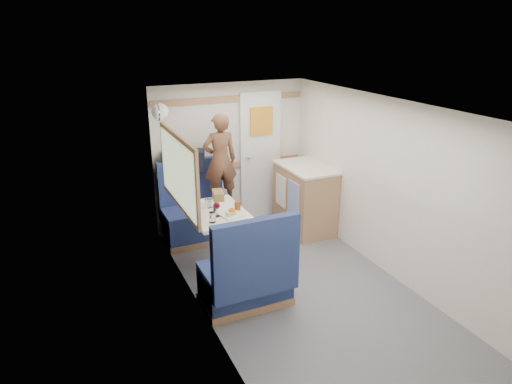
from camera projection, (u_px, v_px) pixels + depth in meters
name	position (u px, v px, depth m)	size (l,w,h in m)	color
floor	(309.00, 297.00, 4.84)	(4.50, 4.50, 0.00)	#515156
ceiling	(318.00, 109.00, 4.15)	(4.50, 4.50, 0.00)	silver
wall_back	(231.00, 155.00, 6.42)	(2.20, 0.02, 2.00)	silver
wall_left	(207.00, 230.00, 4.07)	(0.02, 4.50, 2.00)	silver
wall_right	(401.00, 194.00, 4.91)	(0.02, 4.50, 2.00)	silver
oak_trim_low	(231.00, 165.00, 6.45)	(2.15, 0.02, 0.08)	#976B44
oak_trim_high	(230.00, 99.00, 6.13)	(2.15, 0.02, 0.08)	#976B44
side_window	(178.00, 172.00, 4.85)	(0.04, 1.30, 0.72)	#99A58C
rear_door	(260.00, 154.00, 6.57)	(0.62, 0.12, 1.86)	white
dinette_table	(218.00, 224.00, 5.25)	(0.62, 0.92, 0.72)	white
bench_far	(197.00, 218.00, 6.08)	(0.90, 0.59, 1.05)	navy
bench_near	(247.00, 280.00, 4.60)	(0.90, 0.59, 1.05)	navy
ledge	(189.00, 171.00, 6.10)	(0.90, 0.14, 0.04)	#976B44
dome_light	(160.00, 112.00, 5.42)	(0.20, 0.20, 0.20)	white
galley_counter	(304.00, 198.00, 6.32)	(0.57, 0.92, 0.92)	#976B44
person	(220.00, 160.00, 5.91)	(0.45, 0.30, 1.24)	brown
duffel_bag	(183.00, 160.00, 6.02)	(0.56, 0.27, 0.27)	black
tray	(230.00, 214.00, 5.12)	(0.24, 0.31, 0.02)	white
orange_fruit	(232.00, 211.00, 5.06)	(0.08, 0.08, 0.08)	orange
cheese_block	(231.00, 213.00, 5.05)	(0.11, 0.06, 0.04)	#F1EA8B
wine_glass	(217.00, 206.00, 5.02)	(0.08, 0.08, 0.17)	white
tumbler_left	(212.00, 217.00, 4.89)	(0.07, 0.07, 0.12)	white
tumbler_mid	(208.00, 203.00, 5.28)	(0.07, 0.07, 0.11)	white
tumbler_right	(211.00, 203.00, 5.30)	(0.06, 0.06, 0.10)	white
beer_glass	(238.00, 206.00, 5.21)	(0.07, 0.07, 0.11)	brown
pepper_grinder	(215.00, 208.00, 5.16)	(0.03, 0.03, 0.09)	black
salt_grinder	(206.00, 205.00, 5.27)	(0.04, 0.04, 0.09)	white
bread_loaf	(218.00, 195.00, 5.56)	(0.13, 0.23, 0.10)	olive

